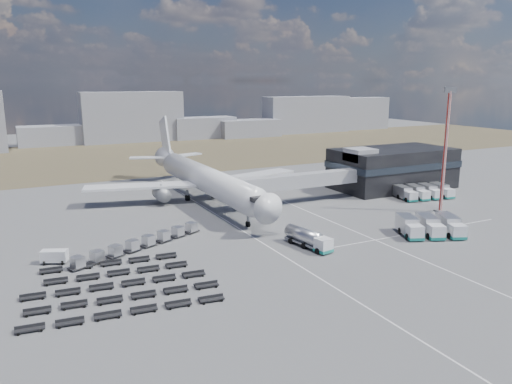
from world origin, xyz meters
name	(u,v)px	position (x,y,z in m)	size (l,w,h in m)	color
ground	(271,240)	(0.00, 0.00, 0.00)	(420.00, 420.00, 0.00)	#565659
grass_strip	(127,156)	(0.00, 110.00, 0.01)	(420.00, 90.00, 0.01)	brown
lane_markings	(310,228)	(9.77, 3.00, 0.01)	(47.12, 110.00, 0.01)	silver
terminal	(392,167)	(47.77, 23.96, 5.25)	(30.40, 16.40, 11.00)	black
jet_bridge	(291,182)	(15.90, 20.42, 5.05)	(30.30, 3.80, 7.05)	#939399
airliner	(203,178)	(0.00, 32.38, 5.29)	(51.59, 64.53, 17.62)	white
skyline	(140,121)	(15.12, 150.80, 8.97)	(305.75, 25.21, 23.02)	gray
fuel_tanker	(308,239)	(3.65, -6.08, 1.51)	(3.98, 9.62, 3.02)	white
pushback_tug	(299,237)	(4.00, -2.52, 0.72)	(3.16, 1.78, 1.44)	white
utility_van	(54,257)	(-34.12, 4.72, 1.03)	(3.76, 1.70, 2.05)	white
catering_truck	(254,194)	(10.42, 27.27, 1.46)	(4.60, 6.73, 2.86)	white
service_trucks_near	(430,226)	(26.36, -10.14, 1.66)	(12.21, 10.88, 3.06)	white
service_trucks_far	(424,192)	(46.63, 11.63, 1.48)	(13.23, 8.69, 2.73)	white
uld_row	(141,243)	(-21.06, 5.33, 1.02)	(23.68, 12.00, 1.71)	black
baggage_dollies	(118,285)	(-27.57, -8.71, 0.37)	(25.52, 20.80, 0.74)	black
floodlight_mast	(445,151)	(40.68, 0.93, 12.79)	(2.40, 1.97, 25.51)	red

